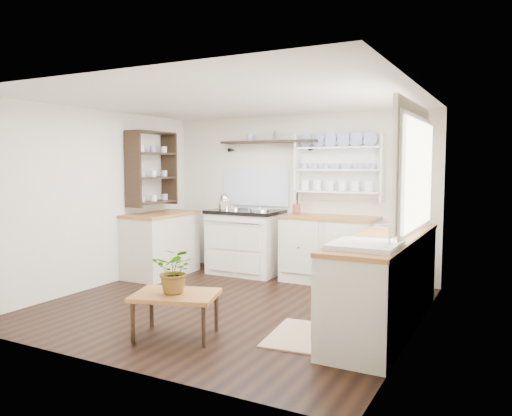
% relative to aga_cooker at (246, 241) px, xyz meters
% --- Properties ---
extents(floor, '(4.00, 3.80, 0.01)m').
position_rel_aga_cooker_xyz_m(floor, '(0.68, -1.57, -0.47)').
color(floor, black).
rests_on(floor, ground).
extents(wall_back, '(4.00, 0.02, 2.30)m').
position_rel_aga_cooker_xyz_m(wall_back, '(0.68, 0.33, 0.68)').
color(wall_back, silver).
rests_on(wall_back, ground).
extents(wall_right, '(0.02, 3.80, 2.30)m').
position_rel_aga_cooker_xyz_m(wall_right, '(2.68, -1.57, 0.68)').
color(wall_right, silver).
rests_on(wall_right, ground).
extents(wall_left, '(0.02, 3.80, 2.30)m').
position_rel_aga_cooker_xyz_m(wall_left, '(-1.32, -1.57, 0.68)').
color(wall_left, silver).
rests_on(wall_left, ground).
extents(ceiling, '(4.00, 3.80, 0.01)m').
position_rel_aga_cooker_xyz_m(ceiling, '(0.68, -1.57, 1.83)').
color(ceiling, white).
rests_on(ceiling, wall_back).
extents(window, '(0.08, 1.55, 1.22)m').
position_rel_aga_cooker_xyz_m(window, '(2.63, -1.42, 1.09)').
color(window, white).
rests_on(window, wall_right).
extents(aga_cooker, '(1.04, 0.72, 0.96)m').
position_rel_aga_cooker_xyz_m(aga_cooker, '(0.00, 0.00, 0.00)').
color(aga_cooker, silver).
rests_on(aga_cooker, floor).
extents(back_cabinets, '(1.27, 0.63, 0.90)m').
position_rel_aga_cooker_xyz_m(back_cabinets, '(1.28, 0.03, -0.01)').
color(back_cabinets, beige).
rests_on(back_cabinets, floor).
extents(right_cabinets, '(0.62, 2.43, 0.90)m').
position_rel_aga_cooker_xyz_m(right_cabinets, '(2.38, -1.47, -0.01)').
color(right_cabinets, beige).
rests_on(right_cabinets, floor).
extents(belfast_sink, '(0.55, 0.60, 0.45)m').
position_rel_aga_cooker_xyz_m(belfast_sink, '(2.38, -2.22, 0.33)').
color(belfast_sink, white).
rests_on(belfast_sink, right_cabinets).
extents(left_cabinets, '(0.62, 1.13, 0.90)m').
position_rel_aga_cooker_xyz_m(left_cabinets, '(-1.02, -0.67, -0.01)').
color(left_cabinets, beige).
rests_on(left_cabinets, floor).
extents(plate_rack, '(1.20, 0.22, 0.90)m').
position_rel_aga_cooker_xyz_m(plate_rack, '(1.33, 0.29, 1.08)').
color(plate_rack, white).
rests_on(plate_rack, wall_back).
extents(high_shelf, '(1.50, 0.29, 0.16)m').
position_rel_aga_cooker_xyz_m(high_shelf, '(0.28, 0.21, 1.43)').
color(high_shelf, black).
rests_on(high_shelf, wall_back).
extents(left_shelving, '(0.28, 0.80, 1.05)m').
position_rel_aga_cooker_xyz_m(left_shelving, '(-1.16, -0.67, 1.08)').
color(left_shelving, black).
rests_on(left_shelving, wall_left).
extents(kettle, '(0.18, 0.18, 0.22)m').
position_rel_aga_cooker_xyz_m(kettle, '(-0.28, -0.12, 0.57)').
color(kettle, silver).
rests_on(kettle, aga_cooker).
extents(utensil_crock, '(0.11, 0.11, 0.13)m').
position_rel_aga_cooker_xyz_m(utensil_crock, '(0.76, 0.11, 0.50)').
color(utensil_crock, brown).
rests_on(utensil_crock, back_cabinets).
extents(center_table, '(0.88, 0.74, 0.41)m').
position_rel_aga_cooker_xyz_m(center_table, '(0.74, -2.67, -0.11)').
color(center_table, brown).
rests_on(center_table, floor).
extents(potted_plant, '(0.46, 0.42, 0.43)m').
position_rel_aga_cooker_xyz_m(potted_plant, '(0.74, -2.67, 0.15)').
color(potted_plant, '#3F7233').
rests_on(potted_plant, center_table).
extents(floor_rug, '(0.64, 0.90, 0.02)m').
position_rel_aga_cooker_xyz_m(floor_rug, '(1.76, -2.13, -0.47)').
color(floor_rug, '#9A7559').
rests_on(floor_rug, floor).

